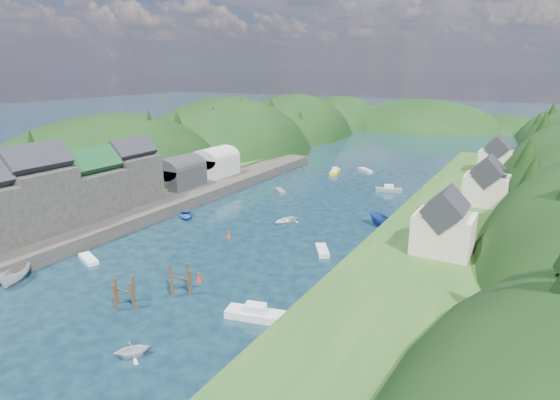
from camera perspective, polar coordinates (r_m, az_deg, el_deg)
The scene contains 15 objects.
ground at distance 96.95m, azimuth 6.41°, elevation 0.83°, with size 600.00×600.00×0.00m, color black.
hillside_left at distance 141.79m, azimuth -6.50°, elevation 2.32°, with size 44.00×245.56×52.00m.
far_hills at distance 216.22m, azimuth 19.80°, elevation 5.44°, with size 103.00×68.00×44.00m.
hill_trees at distance 107.77m, azimuth 9.91°, elevation 8.25°, with size 90.89×143.72×12.13m.
quay_left at distance 85.98m, azimuth -16.79°, elevation -1.04°, with size 12.00×110.00×2.00m, color #2D2B28.
terrace_left_grass at distance 90.96m, azimuth -19.87°, elevation -0.23°, with size 12.00×110.00×2.50m, color #234719.
quayside_buildings at distance 77.68m, azimuth -25.36°, elevation 0.97°, with size 8.00×35.84×12.90m.
boat_sheds at distance 99.75m, azimuth -9.97°, elevation 4.23°, with size 7.00×21.00×7.50m.
terrace_right at distance 80.76m, azimuth 20.05°, elevation -2.27°, with size 16.00×120.00×2.40m, color #234719.
right_bank_cottages at distance 87.20m, azimuth 23.23°, elevation 1.87°, with size 9.00×59.24×8.41m.
piling_cluster_near at distance 54.29m, azimuth -18.42°, elevation -10.99°, with size 2.98×2.80×3.65m.
piling_cluster_far at distance 55.71m, azimuth -12.05°, elevation -9.76°, with size 3.34×3.10×3.68m.
channel_buoy_near at distance 58.36m, azimuth -9.85°, elevation -9.26°, with size 0.70×0.70×1.10m.
channel_buoy_far at distance 71.96m, azimuth -6.28°, elevation -4.17°, with size 0.70×0.70×1.10m.
moored_boats at distance 72.37m, azimuth -1.84°, elevation -3.83°, with size 37.75×88.74×2.29m.
Camera 1 is at (36.35, -36.31, 25.09)m, focal length 30.00 mm.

